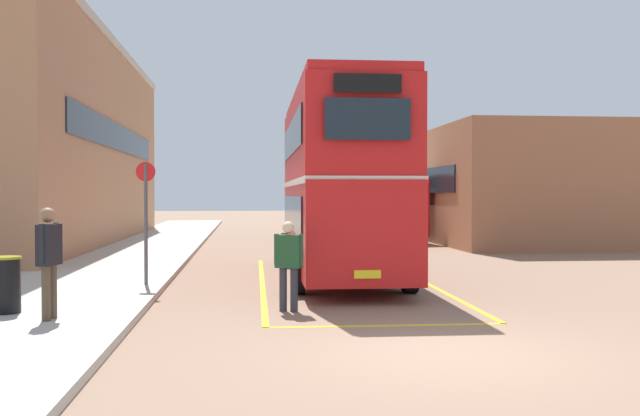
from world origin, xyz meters
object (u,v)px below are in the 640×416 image
single_deck_bus (373,205)px  double_decker_bus (338,181)px  pedestrian_boarding (289,260)px  bus_stop_sign (146,211)px  litter_bin (5,285)px  pedestrian_waiting_near (49,254)px

single_deck_bus → double_decker_bus: bearing=-103.4°
single_deck_bus → pedestrian_boarding: (-5.37, -21.07, -0.68)m
pedestrian_boarding → bus_stop_sign: bearing=133.3°
litter_bin → bus_stop_sign: bearing=63.4°
pedestrian_waiting_near → single_deck_bus: bearing=67.4°
single_deck_bus → litter_bin: single_deck_bus is taller
single_deck_bus → litter_bin: 23.89m
double_decker_bus → bus_stop_sign: bearing=-156.3°
double_decker_bus → pedestrian_waiting_near: (-5.54, -6.48, -1.31)m
pedestrian_boarding → double_decker_bus: bearing=73.0°
litter_bin → bus_stop_sign: (1.85, 3.70, 1.17)m
pedestrian_waiting_near → litter_bin: size_ratio=1.88×
litter_bin → pedestrian_boarding: bearing=5.9°
pedestrian_boarding → pedestrian_waiting_near: 4.14m
double_decker_bus → bus_stop_sign: double_decker_bus is taller
litter_bin → bus_stop_sign: 4.30m
pedestrian_boarding → bus_stop_sign: (-3.01, 3.20, 0.83)m
double_decker_bus → single_deck_bus: size_ratio=1.14×
single_deck_bus → pedestrian_boarding: single_deck_bus is taller
pedestrian_boarding → litter_bin: 4.90m
litter_bin → single_deck_bus: bearing=64.6°
pedestrian_waiting_near → litter_bin: pedestrian_waiting_near is taller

